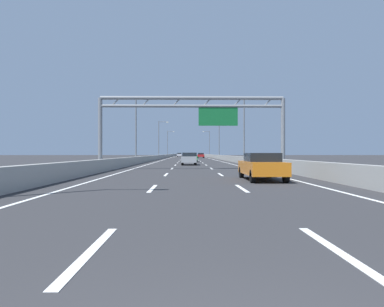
{
  "coord_description": "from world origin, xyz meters",
  "views": [
    {
      "loc": [
        -0.39,
        -1.62,
        1.44
      ],
      "look_at": [
        0.53,
        68.82,
        1.31
      ],
      "focal_mm": 32.84,
      "sensor_mm": 36.0,
      "label": 1
    }
  ],
  "objects": [
    {
      "name": "ground_plane",
      "position": [
        0.0,
        100.0,
        0.0
      ],
      "size": [
        260.0,
        260.0,
        0.0
      ],
      "primitive_type": "plane",
      "color": "#2D2D30"
    },
    {
      "name": "lane_dash_left_0",
      "position": [
        -1.8,
        3.5,
        0.01
      ],
      "size": [
        0.16,
        3.0,
        0.01
      ],
      "primitive_type": "cube",
      "color": "white",
      "rests_on": "ground_plane"
    },
    {
      "name": "lane_dash_left_1",
      "position": [
        -1.8,
        12.5,
        0.01
      ],
      "size": [
        0.16,
        3.0,
        0.01
      ],
      "primitive_type": "cube",
      "color": "white",
      "rests_on": "ground_plane"
    },
    {
      "name": "lane_dash_left_2",
      "position": [
        -1.8,
        21.5,
        0.01
      ],
      "size": [
        0.16,
        3.0,
        0.01
      ],
      "primitive_type": "cube",
      "color": "white",
      "rests_on": "ground_plane"
    },
    {
      "name": "lane_dash_left_3",
      "position": [
        -1.8,
        30.5,
        0.01
      ],
      "size": [
        0.16,
        3.0,
        0.01
      ],
      "primitive_type": "cube",
      "color": "white",
      "rests_on": "ground_plane"
    },
    {
      "name": "lane_dash_left_4",
      "position": [
        -1.8,
        39.5,
        0.01
      ],
      "size": [
        0.16,
        3.0,
        0.01
      ],
      "primitive_type": "cube",
      "color": "white",
      "rests_on": "ground_plane"
    },
    {
      "name": "lane_dash_left_5",
      "position": [
        -1.8,
        48.5,
        0.01
      ],
      "size": [
        0.16,
        3.0,
        0.01
      ],
      "primitive_type": "cube",
      "color": "white",
      "rests_on": "ground_plane"
    },
    {
      "name": "lane_dash_left_6",
      "position": [
        -1.8,
        57.5,
        0.01
      ],
      "size": [
        0.16,
        3.0,
        0.01
      ],
      "primitive_type": "cube",
      "color": "white",
      "rests_on": "ground_plane"
    },
    {
      "name": "lane_dash_left_7",
      "position": [
        -1.8,
        66.5,
        0.01
      ],
      "size": [
        0.16,
        3.0,
        0.01
      ],
      "primitive_type": "cube",
      "color": "white",
      "rests_on": "ground_plane"
    },
    {
      "name": "lane_dash_left_8",
      "position": [
        -1.8,
        75.5,
        0.01
      ],
      "size": [
        0.16,
        3.0,
        0.01
      ],
      "primitive_type": "cube",
      "color": "white",
      "rests_on": "ground_plane"
    },
    {
      "name": "lane_dash_left_9",
      "position": [
        -1.8,
        84.5,
        0.01
      ],
      "size": [
        0.16,
        3.0,
        0.01
      ],
      "primitive_type": "cube",
      "color": "white",
      "rests_on": "ground_plane"
    },
    {
      "name": "lane_dash_left_10",
      "position": [
        -1.8,
        93.5,
        0.01
      ],
      "size": [
        0.16,
        3.0,
        0.01
      ],
      "primitive_type": "cube",
      "color": "white",
      "rests_on": "ground_plane"
    },
    {
      "name": "lane_dash_left_11",
      "position": [
        -1.8,
        102.5,
        0.01
      ],
      "size": [
        0.16,
        3.0,
        0.01
      ],
      "primitive_type": "cube",
      "color": "white",
      "rests_on": "ground_plane"
    },
    {
      "name": "lane_dash_left_12",
      "position": [
        -1.8,
        111.5,
        0.01
      ],
      "size": [
        0.16,
        3.0,
        0.01
      ],
      "primitive_type": "cube",
      "color": "white",
      "rests_on": "ground_plane"
    },
    {
      "name": "lane_dash_left_13",
      "position": [
        -1.8,
        120.5,
        0.01
      ],
      "size": [
        0.16,
        3.0,
        0.01
      ],
      "primitive_type": "cube",
      "color": "white",
      "rests_on": "ground_plane"
    },
    {
      "name": "lane_dash_left_14",
      "position": [
        -1.8,
        129.5,
        0.01
      ],
      "size": [
        0.16,
        3.0,
        0.01
      ],
      "primitive_type": "cube",
      "color": "white",
      "rests_on": "ground_plane"
    },
    {
      "name": "lane_dash_left_15",
      "position": [
        -1.8,
        138.5,
        0.01
      ],
      "size": [
        0.16,
        3.0,
        0.01
      ],
      "primitive_type": "cube",
      "color": "white",
      "rests_on": "ground_plane"
    },
    {
      "name": "lane_dash_left_16",
      "position": [
        -1.8,
        147.5,
        0.01
      ],
      "size": [
        0.16,
        3.0,
        0.01
      ],
      "primitive_type": "cube",
      "color": "white",
      "rests_on": "ground_plane"
    },
    {
      "name": "lane_dash_left_17",
      "position": [
        -1.8,
        156.5,
        0.01
      ],
      "size": [
        0.16,
        3.0,
        0.01
      ],
      "primitive_type": "cube",
      "color": "white",
      "rests_on": "ground_plane"
    },
    {
      "name": "lane_dash_right_0",
      "position": [
        1.8,
        3.5,
        0.01
      ],
      "size": [
        0.16,
        3.0,
        0.01
      ],
      "primitive_type": "cube",
      "color": "white",
      "rests_on": "ground_plane"
    },
    {
      "name": "lane_dash_right_1",
      "position": [
        1.8,
        12.5,
        0.01
      ],
      "size": [
        0.16,
        3.0,
        0.01
      ],
      "primitive_type": "cube",
      "color": "white",
      "rests_on": "ground_plane"
    },
    {
      "name": "lane_dash_right_2",
      "position": [
        1.8,
        21.5,
        0.01
      ],
      "size": [
        0.16,
        3.0,
        0.01
      ],
      "primitive_type": "cube",
      "color": "white",
      "rests_on": "ground_plane"
    },
    {
      "name": "lane_dash_right_3",
      "position": [
        1.8,
        30.5,
        0.01
      ],
      "size": [
        0.16,
        3.0,
        0.01
      ],
      "primitive_type": "cube",
      "color": "white",
      "rests_on": "ground_plane"
    },
    {
      "name": "lane_dash_right_4",
      "position": [
        1.8,
        39.5,
        0.01
      ],
      "size": [
        0.16,
        3.0,
        0.01
      ],
      "primitive_type": "cube",
      "color": "white",
      "rests_on": "ground_plane"
    },
    {
      "name": "lane_dash_right_5",
      "position": [
        1.8,
        48.5,
        0.01
      ],
      "size": [
        0.16,
        3.0,
        0.01
      ],
      "primitive_type": "cube",
      "color": "white",
      "rests_on": "ground_plane"
    },
    {
      "name": "lane_dash_right_6",
      "position": [
        1.8,
        57.5,
        0.01
      ],
      "size": [
        0.16,
        3.0,
        0.01
      ],
      "primitive_type": "cube",
      "color": "white",
      "rests_on": "ground_plane"
    },
    {
      "name": "lane_dash_right_7",
      "position": [
        1.8,
        66.5,
        0.01
      ],
      "size": [
        0.16,
        3.0,
        0.01
      ],
      "primitive_type": "cube",
      "color": "white",
      "rests_on": "ground_plane"
    },
    {
      "name": "lane_dash_right_8",
      "position": [
        1.8,
        75.5,
        0.01
      ],
      "size": [
        0.16,
        3.0,
        0.01
      ],
      "primitive_type": "cube",
      "color": "white",
      "rests_on": "ground_plane"
    },
    {
      "name": "lane_dash_right_9",
      "position": [
        1.8,
        84.5,
        0.01
      ],
      "size": [
        0.16,
        3.0,
        0.01
      ],
      "primitive_type": "cube",
      "color": "white",
      "rests_on": "ground_plane"
    },
    {
      "name": "lane_dash_right_10",
      "position": [
        1.8,
        93.5,
        0.01
      ],
      "size": [
        0.16,
        3.0,
        0.01
      ],
      "primitive_type": "cube",
      "color": "white",
      "rests_on": "ground_plane"
    },
    {
      "name": "lane_dash_right_11",
      "position": [
        1.8,
        102.5,
        0.01
      ],
      "size": [
        0.16,
        3.0,
        0.01
      ],
      "primitive_type": "cube",
      "color": "white",
      "rests_on": "ground_plane"
    },
    {
      "name": "lane_dash_right_12",
      "position": [
        1.8,
        111.5,
        0.01
      ],
      "size": [
        0.16,
        3.0,
        0.01
      ],
      "primitive_type": "cube",
      "color": "white",
      "rests_on": "ground_plane"
    },
    {
      "name": "lane_dash_right_13",
      "position": [
        1.8,
        120.5,
        0.01
      ],
      "size": [
        0.16,
        3.0,
        0.01
      ],
      "primitive_type": "cube",
      "color": "white",
      "rests_on": "ground_plane"
    },
    {
      "name": "lane_dash_right_14",
      "position": [
        1.8,
        129.5,
        0.01
      ],
      "size": [
        0.16,
        3.0,
        0.01
      ],
      "primitive_type": "cube",
      "color": "white",
      "rests_on": "ground_plane"
    },
    {
      "name": "lane_dash_right_15",
      "position": [
        1.8,
        138.5,
        0.01
      ],
      "size": [
        0.16,
        3.0,
        0.01
      ],
      "primitive_type": "cube",
      "color": "white",
      "rests_on": "ground_plane"
    },
    {
      "name": "lane_dash_right_16",
      "position": [
        1.8,
        147.5,
        0.01
      ],
      "size": [
        0.16,
        3.0,
        0.01
      ],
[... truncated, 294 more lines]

